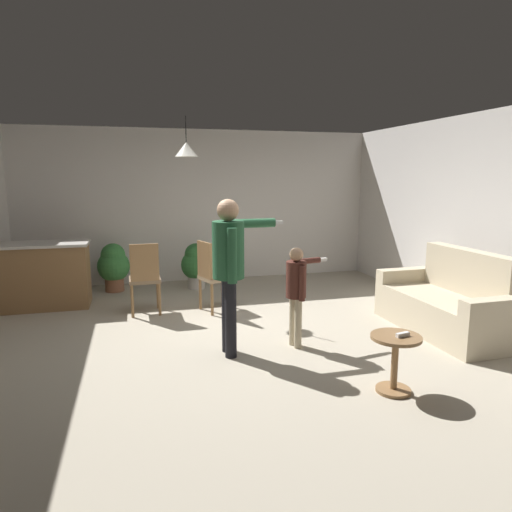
% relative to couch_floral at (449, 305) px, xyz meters
% --- Properties ---
extents(ground, '(7.68, 7.68, 0.00)m').
position_rel_couch_floral_xyz_m(ground, '(-2.52, 0.47, -0.33)').
color(ground, '#B2A893').
extents(wall_back, '(6.40, 0.10, 2.70)m').
position_rel_couch_floral_xyz_m(wall_back, '(-2.52, 3.67, 1.02)').
color(wall_back, silver).
rests_on(wall_back, ground).
extents(wall_right, '(0.10, 6.40, 2.70)m').
position_rel_couch_floral_xyz_m(wall_right, '(0.68, 0.47, 1.02)').
color(wall_right, silver).
rests_on(wall_right, ground).
extents(couch_floral, '(0.89, 1.82, 1.00)m').
position_rel_couch_floral_xyz_m(couch_floral, '(0.00, 0.00, 0.00)').
color(couch_floral, beige).
rests_on(couch_floral, ground).
extents(kitchen_counter, '(1.26, 0.66, 0.95)m').
position_rel_couch_floral_xyz_m(kitchen_counter, '(-4.97, 2.39, 0.15)').
color(kitchen_counter, olive).
rests_on(kitchen_counter, ground).
extents(side_table_by_couch, '(0.44, 0.44, 0.52)m').
position_rel_couch_floral_xyz_m(side_table_by_couch, '(-1.52, -1.27, -0.00)').
color(side_table_by_couch, olive).
rests_on(side_table_by_couch, ground).
extents(person_adult, '(0.82, 0.48, 1.66)m').
position_rel_couch_floral_xyz_m(person_adult, '(-2.74, -0.04, 0.70)').
color(person_adult, black).
rests_on(person_adult, ground).
extents(person_child, '(0.56, 0.39, 1.12)m').
position_rel_couch_floral_xyz_m(person_child, '(-1.98, -0.00, 0.37)').
color(person_child, tan).
rests_on(person_child, ground).
extents(dining_chair_by_counter, '(0.43, 0.43, 1.00)m').
position_rel_couch_floral_xyz_m(dining_chair_by_counter, '(-3.58, 1.66, 0.21)').
color(dining_chair_by_counter, olive).
rests_on(dining_chair_by_counter, ground).
extents(dining_chair_near_wall, '(0.53, 0.53, 1.00)m').
position_rel_couch_floral_xyz_m(dining_chair_near_wall, '(-2.66, 1.57, 0.21)').
color(dining_chair_near_wall, olive).
rests_on(dining_chair_near_wall, ground).
extents(potted_plant_corner, '(0.51, 0.51, 0.77)m').
position_rel_couch_floral_xyz_m(potted_plant_corner, '(-2.71, 2.97, 0.09)').
color(potted_plant_corner, '#B7B2AD').
rests_on(potted_plant_corner, ground).
extents(potted_plant_by_wall, '(0.52, 0.52, 0.80)m').
position_rel_couch_floral_xyz_m(potted_plant_by_wall, '(-4.05, 3.13, 0.11)').
color(potted_plant_by_wall, brown).
rests_on(potted_plant_by_wall, ground).
extents(spare_remote_on_table, '(0.13, 0.06, 0.04)m').
position_rel_couch_floral_xyz_m(spare_remote_on_table, '(-1.48, -1.31, 0.21)').
color(spare_remote_on_table, white).
rests_on(spare_remote_on_table, side_table_by_couch).
extents(ceiling_light_pendant, '(0.32, 0.32, 0.55)m').
position_rel_couch_floral_xyz_m(ceiling_light_pendant, '(-2.94, 1.89, 1.92)').
color(ceiling_light_pendant, silver).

